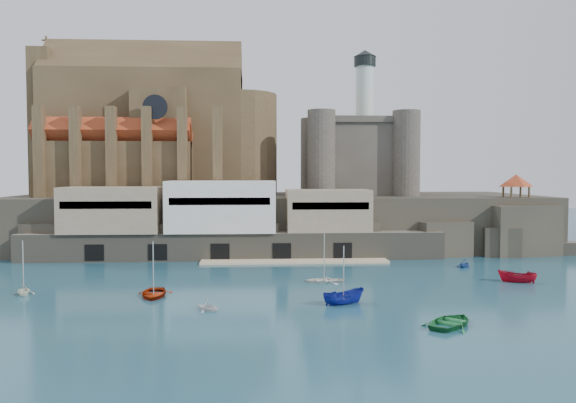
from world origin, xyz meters
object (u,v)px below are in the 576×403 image
(boat_1, at_px, (208,311))
(boat_2, at_px, (343,304))
(castle_keep, at_px, (357,153))
(pavilion, at_px, (516,182))
(boat_0, at_px, (154,296))
(church, at_px, (155,134))

(boat_1, distance_m, boat_2, 14.72)
(castle_keep, height_order, pavilion, castle_keep)
(castle_keep, relative_size, boat_0, 4.88)
(church, height_order, boat_2, church)
(boat_0, relative_size, boat_2, 1.18)
(church, relative_size, boat_1, 16.44)
(castle_keep, relative_size, pavilion, 4.58)
(boat_0, bearing_deg, boat_2, -17.24)
(castle_keep, distance_m, boat_0, 59.77)
(castle_keep, height_order, boat_2, castle_keep)
(church, relative_size, pavilion, 7.34)
(castle_keep, bearing_deg, pavilion, -30.18)
(pavilion, relative_size, boat_2, 1.26)
(boat_0, bearing_deg, pavilion, 24.98)
(church, distance_m, castle_keep, 40.39)
(boat_0, height_order, boat_2, boat_0)
(castle_keep, distance_m, boat_1, 62.54)
(castle_keep, height_order, boat_1, castle_keep)
(castle_keep, bearing_deg, church, 178.89)
(church, distance_m, pavilion, 68.65)
(pavilion, height_order, boat_1, pavilion)
(castle_keep, xyz_separation_m, boat_2, (-10.71, -52.08, -18.31))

